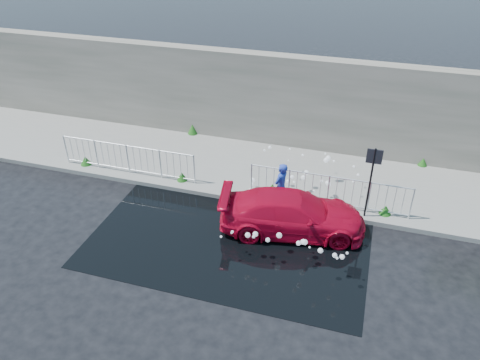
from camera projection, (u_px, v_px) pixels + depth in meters
The scene contains 12 objects.
ground at pixel (201, 257), 13.04m from camera, with size 90.00×90.00×0.00m, color black.
pavement at pixel (250, 168), 17.05m from camera, with size 30.00×4.00×0.15m, color slate.
curb at pixel (234, 197), 15.43m from camera, with size 30.00×0.25×0.16m, color slate.
retaining_wall at pixel (266, 99), 17.87m from camera, with size 30.00×0.60×3.50m, color #5C594D.
puddle at pixel (230, 239), 13.72m from camera, with size 8.00×5.00×0.01m, color black.
sign_post at pixel (372, 172), 13.61m from camera, with size 0.45×0.06×2.50m.
railing_left at pixel (128, 158), 16.35m from camera, with size 5.05×0.05×1.10m.
railing_right at pixel (328, 190), 14.63m from camera, with size 5.05×0.05×1.10m.
weeds at pixel (240, 167), 16.59m from camera, with size 12.17×3.93×0.44m.
water_spray at pixel (300, 197), 14.36m from camera, with size 3.54×5.45×1.02m.
red_car at pixel (293, 213), 13.75m from camera, with size 1.74×4.27×1.24m, color #AE0622.
person at pixel (281, 186), 14.66m from camera, with size 0.58×0.38×1.60m, color #2037A2.
Camera 1 is at (3.90, -9.17, 8.74)m, focal length 35.00 mm.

